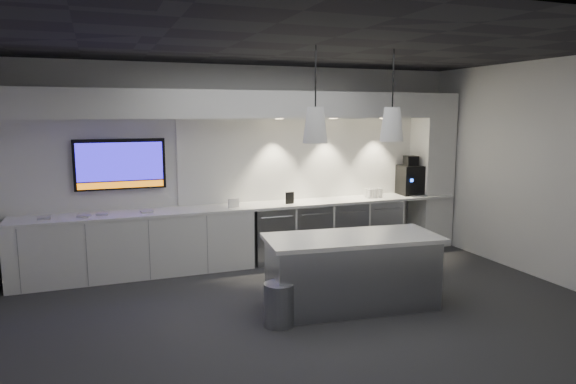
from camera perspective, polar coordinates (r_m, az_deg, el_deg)
name	(u,v)px	position (r m, az deg, el deg)	size (l,w,h in m)	color
floor	(310,313)	(6.07, 2.46, -13.30)	(7.00, 7.00, 0.00)	#2F2F31
ceiling	(312,45)	(5.67, 2.67, 16.05)	(7.00, 7.00, 0.00)	black
wall_back	(248,164)	(8.02, -4.45, 3.17)	(7.00, 7.00, 0.00)	white
wall_front	(460,234)	(3.56, 18.59, -4.41)	(7.00, 7.00, 0.00)	white
wall_right	(551,172)	(7.74, 27.15, 2.02)	(7.00, 7.00, 0.00)	white
back_counter	(255,206)	(7.80, -3.74, -1.58)	(6.80, 0.65, 0.04)	white
left_base_cabinets	(136,245)	(7.59, -16.51, -5.70)	(3.30, 0.63, 0.86)	white
fridge_unit_a	(270,234)	(7.97, -1.98, -4.69)	(0.60, 0.61, 0.85)	gray
fridge_unit_b	(308,231)	(8.19, 2.22, -4.33)	(0.60, 0.61, 0.85)	gray
fridge_unit_c	(343,228)	(8.44, 6.18, -3.97)	(0.60, 0.61, 0.85)	gray
fridge_unit_d	(377,225)	(8.74, 9.88, -3.61)	(0.60, 0.61, 0.85)	gray
backsplash	(319,158)	(8.41, 3.48, 3.78)	(4.60, 0.03, 1.30)	white
soffit	(253,105)	(7.70, -3.91, 9.65)	(6.90, 0.60, 0.40)	white
column	(432,170)	(9.20, 15.66, 2.34)	(0.55, 0.55, 2.60)	white
wall_tv	(120,164)	(7.66, -18.14, 2.94)	(1.25, 0.07, 0.72)	black
island	(352,271)	(6.16, 7.10, -8.74)	(2.12, 1.09, 0.86)	gray
bin	(279,304)	(5.68, -1.00, -12.36)	(0.33, 0.33, 0.47)	gray
coffee_machine	(410,179)	(8.97, 13.44, 1.43)	(0.41, 0.56, 0.66)	black
sign_black	(290,198)	(7.87, 0.19, -0.66)	(0.14, 0.02, 0.18)	black
sign_white	(234,203)	(7.58, -6.04, -1.23)	(0.18, 0.02, 0.14)	white
cup_cluster	(374,193)	(8.57, 9.49, -0.10)	(0.27, 0.17, 0.15)	white
tray_a	(45,218)	(7.48, -25.43, -2.62)	(0.16, 0.16, 0.03)	#B5B5B5
tray_b	(84,216)	(7.42, -21.69, -2.48)	(0.16, 0.16, 0.03)	#B5B5B5
tray_c	(103,214)	(7.47, -19.87, -2.30)	(0.16, 0.16, 0.03)	#B5B5B5
tray_d	(147,211)	(7.48, -15.44, -2.09)	(0.16, 0.16, 0.03)	#B5B5B5
pendant_left	(315,125)	(5.67, 3.05, 7.47)	(0.28, 0.28, 1.09)	white
pendant_right	(392,124)	(6.12, 11.46, 7.41)	(0.28, 0.28, 1.09)	white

